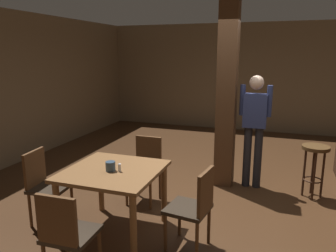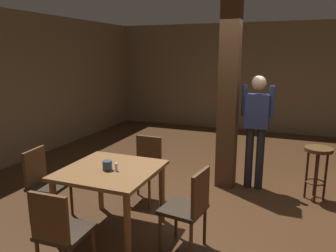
# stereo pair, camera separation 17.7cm
# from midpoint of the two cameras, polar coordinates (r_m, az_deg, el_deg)

# --- Properties ---
(ground_plane) EXTENTS (10.80, 10.80, 0.00)m
(ground_plane) POSITION_cam_midpoint_polar(r_m,az_deg,el_deg) (4.86, 8.51, -12.32)
(ground_plane) COLOR #422816
(wall_back) EXTENTS (8.00, 0.10, 2.80)m
(wall_back) POSITION_cam_midpoint_polar(r_m,az_deg,el_deg) (8.90, 14.32, 8.13)
(wall_back) COLOR #756047
(wall_back) RESTS_ON ground_plane
(pillar) EXTENTS (0.28, 0.28, 2.80)m
(pillar) POSITION_cam_midpoint_polar(r_m,az_deg,el_deg) (5.01, 9.19, 5.13)
(pillar) COLOR #4C301C
(pillar) RESTS_ON ground_plane
(dining_table) EXTENTS (1.02, 1.02, 0.77)m
(dining_table) POSITION_cam_midpoint_polar(r_m,az_deg,el_deg) (3.77, -10.77, -9.13)
(dining_table) COLOR brown
(dining_table) RESTS_ON ground_plane
(chair_south) EXTENTS (0.43, 0.43, 0.89)m
(chair_south) POSITION_cam_midpoint_polar(r_m,az_deg,el_deg) (3.16, -18.92, -17.18)
(chair_south) COLOR #2D2319
(chair_south) RESTS_ON ground_plane
(chair_east) EXTENTS (0.47, 0.47, 0.89)m
(chair_east) POSITION_cam_midpoint_polar(r_m,az_deg,el_deg) (3.47, 3.17, -13.62)
(chair_east) COLOR #2D2319
(chair_east) RESTS_ON ground_plane
(chair_west) EXTENTS (0.46, 0.46, 0.89)m
(chair_west) POSITION_cam_midpoint_polar(r_m,az_deg,el_deg) (4.31, -21.86, -9.16)
(chair_west) COLOR #2D2319
(chair_west) RESTS_ON ground_plane
(chair_north) EXTENTS (0.42, 0.42, 0.89)m
(chair_north) POSITION_cam_midpoint_polar(r_m,az_deg,el_deg) (4.59, -5.04, -6.93)
(chair_north) COLOR #2D2319
(chair_north) RESTS_ON ground_plane
(napkin_cup) EXTENTS (0.11, 0.11, 0.11)m
(napkin_cup) POSITION_cam_midpoint_polar(r_m,az_deg,el_deg) (3.67, -11.36, -6.90)
(napkin_cup) COLOR #33475B
(napkin_cup) RESTS_ON dining_table
(salt_shaker) EXTENTS (0.03, 0.03, 0.09)m
(salt_shaker) POSITION_cam_midpoint_polar(r_m,az_deg,el_deg) (3.63, -9.82, -7.19)
(salt_shaker) COLOR silver
(salt_shaker) RESTS_ON dining_table
(standing_person) EXTENTS (0.47, 0.21, 1.72)m
(standing_person) POSITION_cam_midpoint_polar(r_m,az_deg,el_deg) (5.05, 13.84, 0.41)
(standing_person) COLOR navy
(standing_person) RESTS_ON ground_plane
(bar_stool_near) EXTENTS (0.38, 0.38, 0.76)m
(bar_stool_near) POSITION_cam_midpoint_polar(r_m,az_deg,el_deg) (5.06, 23.29, -5.20)
(bar_stool_near) COLOR #4C3319
(bar_stool_near) RESTS_ON ground_plane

